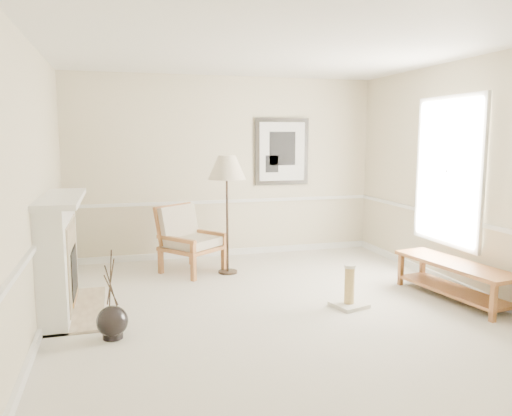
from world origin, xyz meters
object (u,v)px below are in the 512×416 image
(floor_vase, at_px, (112,322))
(bench, at_px, (454,275))
(armchair, at_px, (187,236))
(floor_lamp, at_px, (227,171))
(scratching_post, at_px, (349,294))

(floor_vase, bearing_deg, bench, 1.65)
(armchair, relative_size, floor_lamp, 0.63)
(floor_vase, distance_m, bench, 3.95)
(armchair, bearing_deg, floor_vase, -152.69)
(floor_vase, bearing_deg, armchair, 65.36)
(floor_vase, height_order, bench, floor_vase)
(bench, xyz_separation_m, scratching_post, (-1.33, 0.10, -0.15))
(bench, bearing_deg, armchair, 143.57)
(floor_vase, height_order, armchair, armchair)
(floor_lamp, bearing_deg, floor_vase, -128.39)
(armchair, distance_m, bench, 3.62)
(armchair, distance_m, scratching_post, 2.62)
(floor_lamp, distance_m, bench, 3.24)
(floor_vase, height_order, scratching_post, floor_vase)
(floor_vase, height_order, floor_lamp, floor_lamp)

